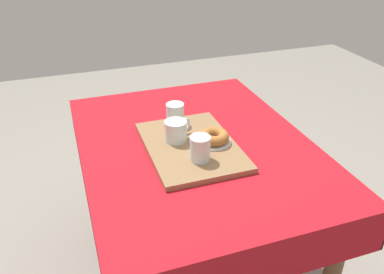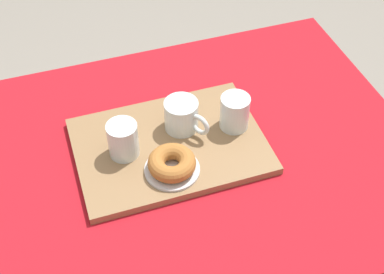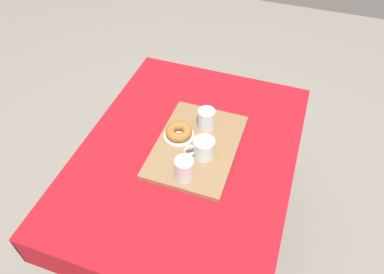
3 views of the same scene
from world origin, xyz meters
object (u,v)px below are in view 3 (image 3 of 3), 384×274
water_glass_near (184,170)px  tea_mug_left (203,149)px  serving_tray (197,146)px  dining_table (187,168)px  donut_plate_left (179,135)px  sugar_donut_left (179,132)px  water_glass_far (206,120)px

water_glass_near → tea_mug_left: bearing=-15.4°
tea_mug_left → serving_tray: bearing=42.7°
dining_table → serving_tray: bearing=-43.0°
serving_tray → water_glass_near: bearing=-177.4°
dining_table → water_glass_near: 0.23m
water_glass_near → donut_plate_left: size_ratio=0.69×
water_glass_near → sugar_donut_left: size_ratio=0.80×
serving_tray → water_glass_far: 0.13m
dining_table → serving_tray: 0.13m
tea_mug_left → donut_plate_left: 0.15m
tea_mug_left → water_glass_near: (-0.13, 0.04, 0.00)m
water_glass_near → water_glass_far: 0.29m
serving_tray → tea_mug_left: size_ratio=3.93×
serving_tray → donut_plate_left: donut_plate_left is taller
sugar_donut_left → water_glass_near: bearing=-153.9°
water_glass_far → donut_plate_left: 0.14m
tea_mug_left → water_glass_near: size_ratio=1.29×
serving_tray → water_glass_far: (0.11, -0.00, 0.05)m
tea_mug_left → water_glass_far: bearing=13.7°
tea_mug_left → sugar_donut_left: bearing=62.8°
tea_mug_left → sugar_donut_left: (0.07, 0.13, -0.01)m
water_glass_near → sugar_donut_left: 0.22m
serving_tray → dining_table: bearing=137.0°
water_glass_near → water_glass_far: bearing=0.8°
water_glass_far → dining_table: bearing=166.2°
water_glass_near → sugar_donut_left: water_glass_near is taller
dining_table → water_glass_far: water_glass_far is taller
dining_table → sugar_donut_left: bearing=45.2°
dining_table → water_glass_far: bearing=-13.8°
serving_tray → sugar_donut_left: sugar_donut_left is taller
water_glass_near → dining_table: bearing=16.0°
tea_mug_left → sugar_donut_left: 0.15m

